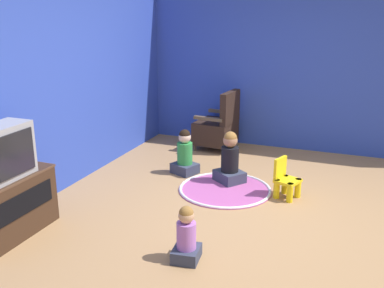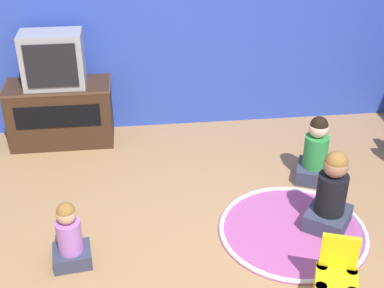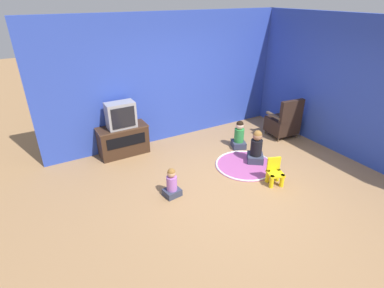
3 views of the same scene
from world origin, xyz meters
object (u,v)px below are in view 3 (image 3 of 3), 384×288
Objects in this scene: television at (121,115)px; child_watching_left at (172,184)px; tv_cabinet at (123,140)px; yellow_kid_chair at (275,174)px; black_armchair at (284,122)px; child_watching_right at (239,136)px; child_watching_center at (256,148)px.

television reaches higher than child_watching_left.
yellow_kid_chair is (1.97, -2.41, -0.13)m from tv_cabinet.
child_watching_right is (-1.25, 0.07, -0.09)m from black_armchair.
television is 1.18× the size of yellow_kid_chair.
tv_cabinet is 3.12m from yellow_kid_chair.
child_watching_center reaches higher than tv_cabinet.
child_watching_left is 1.98m from child_watching_center.
child_watching_left is (0.22, -1.83, -0.10)m from tv_cabinet.
tv_cabinet is 1.62× the size of child_watching_right.
television is at bearing -90.00° from tv_cabinet.
child_watching_center is (0.22, 0.77, 0.10)m from yellow_kid_chair.
child_watching_right is at bearing -22.10° from television.
child_watching_center is at bearing -1.63° from child_watching_left.
tv_cabinet is 2.49m from child_watching_right.
tv_cabinet is 1.79× the size of television.
child_watching_left is at bearing -82.88° from television.
child_watching_center is (1.97, 0.19, 0.07)m from child_watching_left.
child_watching_center reaches higher than yellow_kid_chair.
television reaches higher than child_watching_right.
television is 0.60× the size of black_armchair.
child_watching_left is at bearing -83.02° from tv_cabinet.
child_watching_left is 0.84× the size of child_watching_right.
television reaches higher than tv_cabinet.
tv_cabinet is at bearing 89.89° from child_watching_left.
yellow_kid_chair is 0.77× the size of child_watching_right.
tv_cabinet reaches higher than child_watching_left.
yellow_kid_chair is at bearing -50.68° from tv_cabinet.
black_armchair reaches higher than child_watching_left.
child_watching_left is (-1.75, 0.58, 0.03)m from yellow_kid_chair.
yellow_kid_chair is (1.97, -2.37, -0.69)m from television.
child_watching_right is at bearing -22.84° from tv_cabinet.
child_watching_center is at bearing -36.73° from tv_cabinet.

